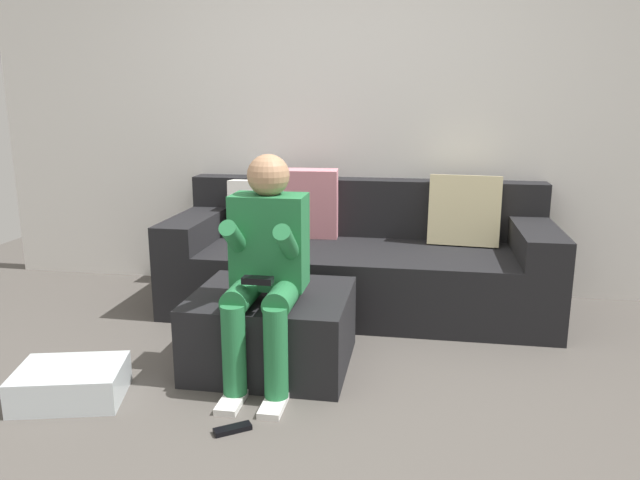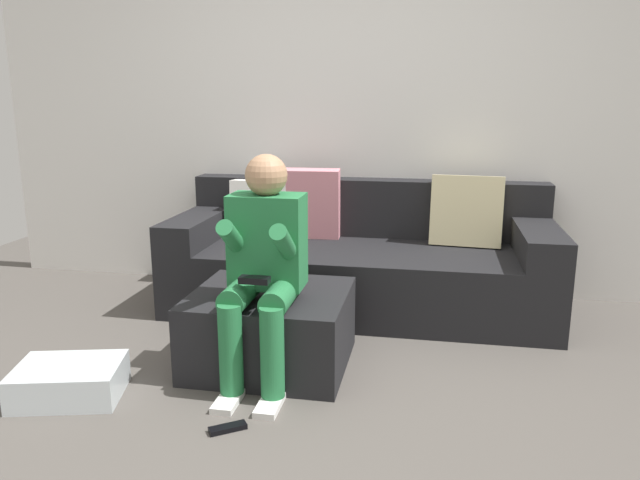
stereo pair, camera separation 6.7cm
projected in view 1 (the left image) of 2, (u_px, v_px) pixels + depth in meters
name	position (u px, v px, depth m)	size (l,w,h in m)	color
ground_plane	(278.00, 425.00, 2.60)	(6.76, 6.76, 0.00)	#544F49
wall_back	(343.00, 108.00, 4.27)	(5.20, 0.10, 2.60)	white
couch_sectional	(358.00, 260.00, 4.03)	(2.46, 0.94, 0.90)	black
ottoman	(272.00, 329.00, 3.15)	(0.80, 0.71, 0.39)	black
person_seated	(266.00, 260.00, 2.88)	(0.36, 0.59, 1.11)	#26723F
storage_bin	(71.00, 383.00, 2.80)	(0.48, 0.35, 0.16)	silver
remote_near_ottoman	(233.00, 429.00, 2.54)	(0.16, 0.05, 0.02)	black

